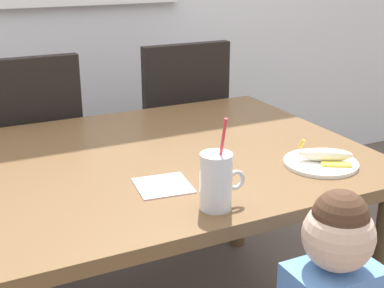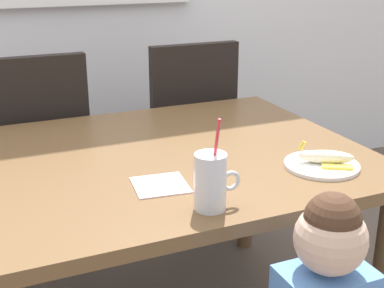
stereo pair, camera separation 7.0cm
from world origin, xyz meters
The scene contains 7 objects.
dining_table centered at (0.00, 0.00, 0.63)m, with size 1.27×1.05×0.72m.
dining_chair_left centered at (-0.34, 0.72, 0.54)m, with size 0.44×0.45×0.96m.
dining_chair_right centered at (0.37, 0.74, 0.54)m, with size 0.44×0.44×0.96m.
milk_cup centered at (-0.05, -0.42, 0.78)m, with size 0.13×0.08×0.25m.
snack_plate centered at (0.39, -0.30, 0.72)m, with size 0.23×0.23×0.01m, color white.
peeled_banana centered at (0.40, -0.31, 0.75)m, with size 0.17×0.15×0.07m.
paper_napkin centered at (-0.12, -0.24, 0.72)m, with size 0.15×0.15×0.00m, color silver.
Camera 2 is at (-0.58, -1.54, 1.34)m, focal length 49.70 mm.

